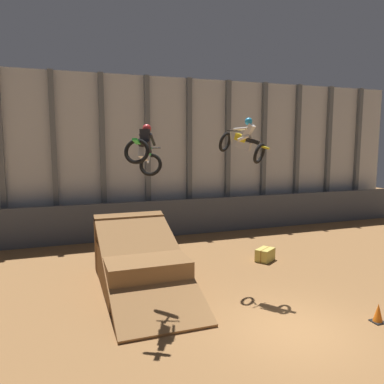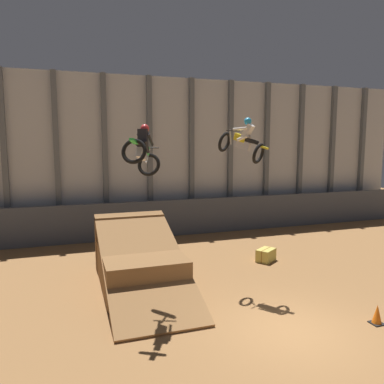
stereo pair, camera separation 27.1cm
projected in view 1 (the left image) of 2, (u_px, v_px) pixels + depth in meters
ground_plane at (294, 330)px, 10.64m from camera, size 60.00×60.00×0.00m
arena_back_wall at (168, 156)px, 22.11m from camera, size 32.00×0.40×9.08m
lower_barrier at (174, 218)px, 21.49m from camera, size 31.36×0.20×2.08m
dirt_ramp at (139, 262)px, 14.19m from camera, size 2.88×6.39×2.45m
rider_bike_left_air at (145, 151)px, 11.03m from camera, size 1.46×1.81×1.64m
rider_bike_right_air at (244, 142)px, 13.13m from camera, size 1.58×1.76×1.63m
traffic_cone_near_ramp at (378, 313)px, 11.07m from camera, size 0.36×0.36×0.58m
hay_bale_trackside at (265, 255)px, 16.90m from camera, size 1.08×1.01×0.57m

